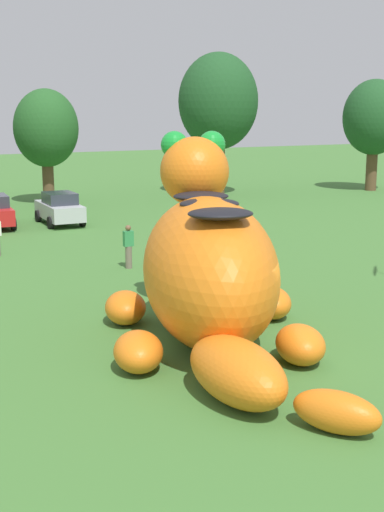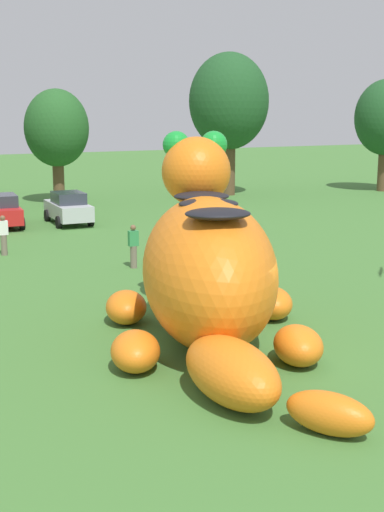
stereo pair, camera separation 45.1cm
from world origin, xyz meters
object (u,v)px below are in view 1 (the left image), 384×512
car_silver (60,208)px  spectator_far_side (128,247)px  giant_inflatable_creature (210,269)px  spectator_wandering (234,237)px

car_silver → spectator_far_side: (-0.59, -11.46, -0.01)m
giant_inflatable_creature → spectator_wandering: (6.00, 9.07, -1.16)m
giant_inflatable_creature → car_silver: 20.72m
giant_inflatable_creature → spectator_far_side: (1.31, 9.15, -1.16)m
giant_inflatable_creature → spectator_far_side: giant_inflatable_creature is taller
car_silver → spectator_far_side: size_ratio=2.41×
giant_inflatable_creature → car_silver: (1.90, 20.60, -1.15)m
giant_inflatable_creature → spectator_far_side: 9.31m
car_silver → spectator_far_side: car_silver is taller
spectator_wandering → spectator_far_side: bearing=179.0°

